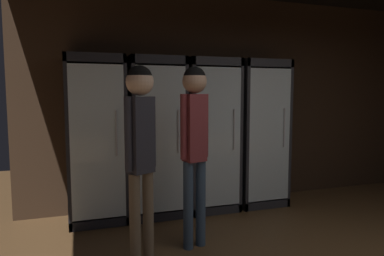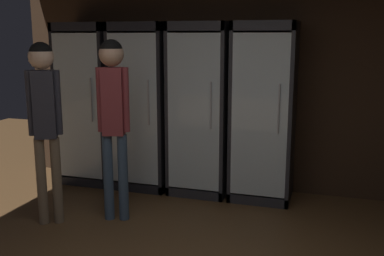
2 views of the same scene
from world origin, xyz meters
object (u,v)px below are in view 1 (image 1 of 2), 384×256
Objects in this scene: cooler_left at (156,138)px; shopper_near at (195,131)px; cooler_far_left at (96,141)px; cooler_right at (258,135)px; shopper_far at (141,137)px; cooler_center at (209,136)px.

shopper_near is (0.15, -1.06, 0.20)m from cooler_left.
cooler_far_left is 1.10× the size of shopper_near.
cooler_far_left is at bearing -179.99° from cooler_right.
shopper_near is at bearing 25.87° from shopper_far.
shopper_far is at bearing -107.29° from cooler_left.
cooler_left is at bearing 97.88° from shopper_near.
cooler_right is at bearing 40.06° from shopper_near.
cooler_center is 0.71m from cooler_right.
cooler_far_left is 1.12× the size of shopper_far.
shopper_far is (-1.12, -1.34, 0.19)m from cooler_center.
cooler_right reaches higher than shopper_near.
cooler_far_left is 2.12m from cooler_right.
cooler_right is 1.67m from shopper_near.
cooler_center is (0.71, 0.00, -0.00)m from cooler_left.
shopper_near reaches higher than shopper_far.
cooler_right is at bearing 36.18° from shopper_far.
cooler_right is 1.10× the size of shopper_near.
shopper_far is at bearing -154.13° from shopper_near.
shopper_near is at bearing -51.28° from cooler_far_left.
cooler_left is 1.41m from shopper_far.
cooler_left and cooler_center have the same top height.
cooler_right is at bearing 0.02° from cooler_left.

